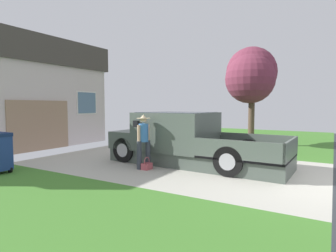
% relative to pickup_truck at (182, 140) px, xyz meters
% --- Properties ---
extents(pickup_truck, '(2.14, 5.61, 1.63)m').
position_rel_pickup_truck_xyz_m(pickup_truck, '(0.00, 0.00, 0.00)').
color(pickup_truck, '#48534B').
rests_on(pickup_truck, ground).
extents(person_with_hat, '(0.46, 0.39, 1.58)m').
position_rel_pickup_truck_xyz_m(person_with_hat, '(-1.27, 0.60, 0.14)').
color(person_with_hat, '#333842').
rests_on(person_with_hat, ground).
extents(handbag, '(0.29, 0.22, 0.36)m').
position_rel_pickup_truck_xyz_m(handbag, '(-1.33, 0.44, -0.64)').
color(handbag, '#B24C56').
rests_on(handbag, ground).
extents(front_yard_tree, '(2.81, 2.35, 4.55)m').
position_rel_pickup_truck_xyz_m(front_yard_tree, '(5.14, -0.83, 2.47)').
color(front_yard_tree, brown).
rests_on(front_yard_tree, ground).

